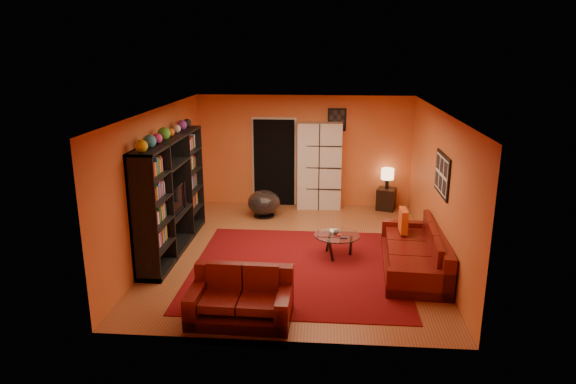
# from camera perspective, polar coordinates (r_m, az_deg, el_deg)

# --- Properties ---
(floor) EXTENTS (6.00, 6.00, 0.00)m
(floor) POSITION_cam_1_polar(r_m,az_deg,el_deg) (9.55, 0.81, -6.67)
(floor) COLOR brown
(floor) RESTS_ON ground
(ceiling) EXTENTS (6.00, 6.00, 0.00)m
(ceiling) POSITION_cam_1_polar(r_m,az_deg,el_deg) (8.89, 0.88, 9.01)
(ceiling) COLOR white
(ceiling) RESTS_ON wall_back
(wall_back) EXTENTS (6.00, 0.00, 6.00)m
(wall_back) POSITION_cam_1_polar(r_m,az_deg,el_deg) (12.05, 1.79, 4.55)
(wall_back) COLOR #D4632E
(wall_back) RESTS_ON floor
(wall_front) EXTENTS (6.00, 0.00, 6.00)m
(wall_front) POSITION_cam_1_polar(r_m,az_deg,el_deg) (6.29, -0.97, -6.14)
(wall_front) COLOR #D4632E
(wall_front) RESTS_ON floor
(wall_left) EXTENTS (0.00, 6.00, 6.00)m
(wall_left) POSITION_cam_1_polar(r_m,az_deg,el_deg) (9.62, -14.19, 1.17)
(wall_left) COLOR #D4632E
(wall_left) RESTS_ON floor
(wall_right) EXTENTS (0.00, 6.00, 6.00)m
(wall_right) POSITION_cam_1_polar(r_m,az_deg,el_deg) (9.32, 16.38, 0.54)
(wall_right) COLOR #D4632E
(wall_right) RESTS_ON floor
(rug) EXTENTS (3.60, 3.60, 0.01)m
(rug) POSITION_cam_1_polar(r_m,az_deg,el_deg) (8.90, 1.16, -8.37)
(rug) COLOR #53090D
(rug) RESTS_ON floor
(doorway) EXTENTS (0.95, 0.10, 2.04)m
(doorway) POSITION_cam_1_polar(r_m,az_deg,el_deg) (12.12, -1.55, 3.27)
(doorway) COLOR black
(doorway) RESTS_ON floor
(wall_art_right) EXTENTS (0.03, 1.00, 0.70)m
(wall_art_right) POSITION_cam_1_polar(r_m,az_deg,el_deg) (8.96, 16.77, 1.89)
(wall_art_right) COLOR black
(wall_art_right) RESTS_ON wall_right
(wall_art_back) EXTENTS (0.42, 0.03, 0.52)m
(wall_art_back) POSITION_cam_1_polar(r_m,az_deg,el_deg) (11.90, 5.46, 8.00)
(wall_art_back) COLOR black
(wall_art_back) RESTS_ON wall_back
(entertainment_unit) EXTENTS (0.45, 3.00, 2.10)m
(entertainment_unit) POSITION_cam_1_polar(r_m,az_deg,el_deg) (9.61, -12.82, -0.30)
(entertainment_unit) COLOR black
(entertainment_unit) RESTS_ON floor
(tv) EXTENTS (0.88, 0.12, 0.51)m
(tv) POSITION_cam_1_polar(r_m,az_deg,el_deg) (9.55, -12.64, -0.86)
(tv) COLOR black
(tv) RESTS_ON entertainment_unit
(sofa) EXTENTS (1.15, 2.48, 0.85)m
(sofa) POSITION_cam_1_polar(r_m,az_deg,el_deg) (9.04, 14.35, -6.60)
(sofa) COLOR #510C0A
(sofa) RESTS_ON rug
(loveseat) EXTENTS (1.42, 0.87, 0.85)m
(loveseat) POSITION_cam_1_polar(r_m,az_deg,el_deg) (7.31, -5.21, -11.66)
(loveseat) COLOR #510C0A
(loveseat) RESTS_ON rug
(throw_pillow) EXTENTS (0.12, 0.42, 0.42)m
(throw_pillow) POSITION_cam_1_polar(r_m,az_deg,el_deg) (9.51, 12.69, -3.11)
(throw_pillow) COLOR #DA4E18
(throw_pillow) RESTS_ON sofa
(coffee_table) EXTENTS (0.82, 0.82, 0.41)m
(coffee_table) POSITION_cam_1_polar(r_m,az_deg,el_deg) (9.26, 5.46, -5.03)
(coffee_table) COLOR silver
(coffee_table) RESTS_ON floor
(storage_cabinet) EXTENTS (1.02, 0.48, 2.01)m
(storage_cabinet) POSITION_cam_1_polar(r_m,az_deg,el_deg) (11.91, 3.49, 2.93)
(storage_cabinet) COLOR silver
(storage_cabinet) RESTS_ON floor
(bowl_chair) EXTENTS (0.73, 0.73, 0.59)m
(bowl_chair) POSITION_cam_1_polar(r_m,az_deg,el_deg) (11.41, -2.69, -1.20)
(bowl_chair) COLOR black
(bowl_chair) RESTS_ON floor
(side_table) EXTENTS (0.50, 0.50, 0.50)m
(side_table) POSITION_cam_1_polar(r_m,az_deg,el_deg) (12.12, 10.85, -0.78)
(side_table) COLOR black
(side_table) RESTS_ON floor
(table_lamp) EXTENTS (0.29, 0.29, 0.48)m
(table_lamp) POSITION_cam_1_polar(r_m,az_deg,el_deg) (11.97, 11.00, 1.92)
(table_lamp) COLOR black
(table_lamp) RESTS_ON side_table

